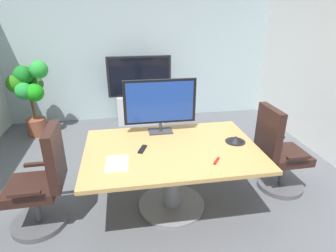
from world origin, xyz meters
name	(u,v)px	position (x,y,z in m)	size (l,w,h in m)	color
ground_plane	(161,197)	(0.00, 0.00, 0.00)	(6.62, 6.62, 0.00)	#515459
wall_back_glass_partition	(140,51)	(0.00, 2.81, 1.34)	(5.26, 0.10, 2.68)	#9EB2B7
conference_table	(172,164)	(0.10, -0.18, 0.56)	(1.83, 1.23, 0.75)	#B2894C
office_chair_left	(42,187)	(-1.23, -0.25, 0.46)	(0.60, 0.58, 1.09)	#4C4C51
office_chair_right	(278,156)	(1.44, -0.06, 0.46)	(0.60, 0.57, 1.09)	#4C4C51
tv_monitor	(160,103)	(0.04, 0.27, 1.11)	(0.84, 0.18, 0.64)	#333338
wall_display_unit	(140,101)	(-0.05, 2.46, 0.44)	(1.20, 0.36, 1.31)	#B7BABC
potted_plant	(30,91)	(-1.94, 2.17, 0.81)	(0.72, 0.62, 1.32)	brown
conference_phone	(235,139)	(0.82, -0.15, 0.78)	(0.22, 0.22, 0.07)	black
remote_control	(142,149)	(-0.21, -0.16, 0.76)	(0.05, 0.17, 0.02)	black
whiteboard_marker	(216,161)	(0.48, -0.53, 0.76)	(0.13, 0.02, 0.02)	red
paper_notepad	(117,163)	(-0.47, -0.40, 0.75)	(0.21, 0.30, 0.01)	white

